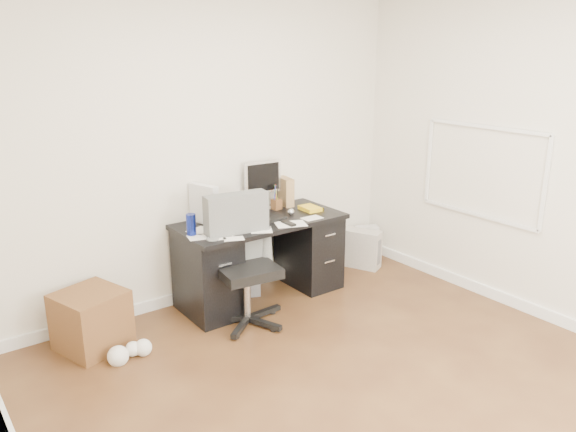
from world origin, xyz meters
name	(u,v)px	position (x,y,z in m)	size (l,w,h in m)	color
ground	(361,393)	(0.00, 0.00, 0.00)	(4.00, 4.00, 0.00)	#422615
room_shell	(372,146)	(0.03, 0.03, 1.66)	(4.02, 4.02, 2.71)	silver
desk	(261,256)	(0.30, 1.65, 0.40)	(1.50, 0.70, 0.75)	black
loose_papers	(244,225)	(0.10, 1.60, 0.75)	(1.10, 0.60, 0.00)	white
lcd_monitor	(263,185)	(0.50, 1.91, 0.98)	(0.37, 0.21, 0.47)	#B9BABE
keyboard	(264,221)	(0.28, 1.56, 0.76)	(0.42, 0.14, 0.02)	black
computer_mouse	(291,212)	(0.59, 1.59, 0.78)	(0.06, 0.06, 0.06)	#B9BABE
travel_mug	(191,225)	(-0.39, 1.62, 0.84)	(0.08, 0.08, 0.18)	navy
white_binder	(204,204)	(-0.15, 1.85, 0.92)	(0.14, 0.30, 0.34)	silver
magazine_file	(285,191)	(0.75, 1.91, 0.89)	(0.12, 0.23, 0.27)	olive
pen_cup	(276,197)	(0.60, 1.83, 0.87)	(0.10, 0.10, 0.23)	#502917
yellow_book	(311,208)	(0.84, 1.62, 0.77)	(0.16, 0.20, 0.03)	yellow
paper_remote	(291,223)	(0.43, 1.38, 0.76)	(0.26, 0.21, 0.02)	white
office_chair	(246,263)	(-0.08, 1.30, 0.54)	(0.61, 0.61, 1.08)	#4D4F4D
pc_tower	(361,249)	(1.55, 1.65, 0.20)	(0.18, 0.40, 0.40)	#A6A096
shopping_bag	(366,241)	(1.83, 1.86, 0.17)	(0.25, 0.18, 0.34)	silver
wicker_basket	(91,320)	(-1.25, 1.66, 0.23)	(0.45, 0.45, 0.45)	#4D2D17
desk_printer	(242,284)	(0.20, 1.83, 0.09)	(0.30, 0.25, 0.18)	slate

